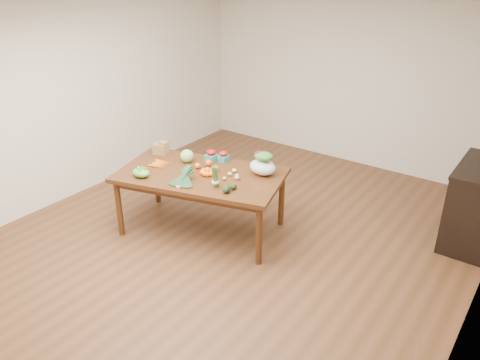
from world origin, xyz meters
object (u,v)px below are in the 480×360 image
Objects in this scene: cabinet at (476,205)px; cabbage at (187,156)px; dining_table at (202,202)px; mandarin_cluster at (208,171)px; paper_bag at (160,148)px; asparagus_bundle at (215,177)px; kale_bunch at (182,177)px; salad_bag at (263,164)px.

cabinet is 6.45× the size of cabbage.
mandarin_cluster is at bearing -11.59° from dining_table.
mandarin_cluster is (0.43, -0.14, -0.03)m from cabbage.
dining_table is 10.39× the size of mandarin_cluster.
cabbage is at bearing -153.84° from cabinet.
dining_table is at bearing -23.57° from cabbage.
cabinet is 3.06m from mandarin_cluster.
dining_table is 8.33× the size of paper_bag.
paper_bag is at bearing -156.89° from cabinet.
asparagus_bundle reaches higher than cabbage.
cabinet is 4.08× the size of asparagus_bundle.
asparagus_bundle is (-2.30, -1.81, 0.40)m from cabinet.
cabbage is 0.45m from mandarin_cluster.
dining_table is at bearing 78.94° from kale_bunch.
salad_bag reaches higher than kale_bunch.
paper_bag is 0.89m from mandarin_cluster.
mandarin_cluster is at bearing 128.45° from asparagus_bundle.
paper_bag reaches higher than dining_table.
salad_bag is (0.22, 0.58, -0.00)m from asparagus_bundle.
asparagus_bundle is (0.27, -0.20, 0.08)m from mandarin_cluster.
cabbage reaches higher than dining_table.
dining_table is 7.48× the size of asparagus_bundle.
paper_bag and kale_bunch have the same top height.
dining_table is 0.58m from cabbage.
dining_table is at bearing -148.75° from cabinet.
kale_bunch is at bearing -53.43° from cabbage.
asparagus_bundle is (1.15, -0.34, 0.05)m from paper_bag.
salad_bag is (0.93, 0.24, 0.04)m from cabbage.
kale_bunch is 0.92m from salad_bag.
cabinet is 2.96m from asparagus_bundle.
paper_bag is 1.40m from salad_bag.
salad_bag reaches higher than cabbage.
cabinet is 3.37m from cabbage.
cabinet is at bearing 26.16° from cabbage.
cabbage is 0.78m from asparagus_bundle.
asparagus_bundle is (0.70, -0.34, 0.05)m from cabbage.
kale_bunch is (-2.65, -1.96, 0.36)m from cabinet.
cabbage is (0.45, -0.00, -0.00)m from paper_bag.
dining_table is 3.13m from cabinet.
asparagus_bundle is at bearing 7.89° from kale_bunch.
asparagus_bundle is at bearing -25.48° from cabbage.
kale_bunch is (-0.07, -0.35, 0.03)m from mandarin_cluster.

